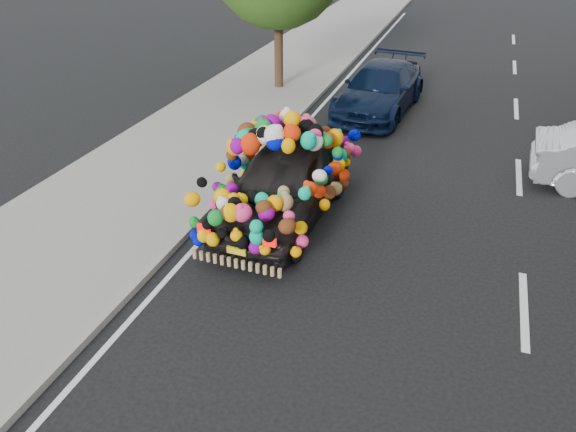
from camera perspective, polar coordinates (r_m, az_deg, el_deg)
name	(u,v)px	position (r m, az deg, el deg)	size (l,w,h in m)	color
ground	(301,266)	(9.68, 1.36, -5.14)	(100.00, 100.00, 0.00)	black
sidewalk	(89,223)	(11.48, -19.55, -0.64)	(4.00, 60.00, 0.12)	gray
kerb	(179,240)	(10.47, -11.00, -2.38)	(0.15, 60.00, 0.13)	gray
lane_markings	(524,309)	(9.47, 22.86, -8.73)	(6.00, 50.00, 0.01)	silver
plush_art_car	(285,166)	(10.70, -0.35, 5.10)	(2.25, 4.57, 2.11)	black
navy_sedan	(380,89)	(16.96, 9.34, 12.62)	(1.88, 4.62, 1.34)	black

